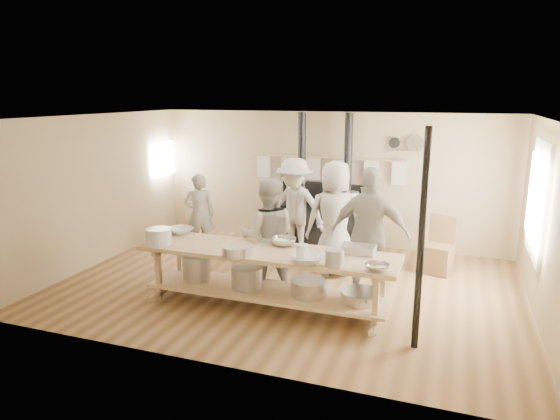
% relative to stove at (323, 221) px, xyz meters
% --- Properties ---
extents(ground, '(7.00, 7.00, 0.00)m').
position_rel_stove_xyz_m(ground, '(0.01, -2.12, -0.52)').
color(ground, brown).
rests_on(ground, ground).
extents(room_shell, '(7.00, 7.00, 7.00)m').
position_rel_stove_xyz_m(room_shell, '(0.01, -2.12, 1.10)').
color(room_shell, tan).
rests_on(room_shell, ground).
extents(window_right, '(0.09, 1.50, 1.65)m').
position_rel_stove_xyz_m(window_right, '(3.48, -1.52, 0.98)').
color(window_right, beige).
rests_on(window_right, ground).
extents(left_opening, '(0.00, 0.90, 0.90)m').
position_rel_stove_xyz_m(left_opening, '(-3.44, -0.12, 1.08)').
color(left_opening, white).
rests_on(left_opening, ground).
extents(stove, '(1.90, 0.75, 2.60)m').
position_rel_stove_xyz_m(stove, '(0.00, 0.00, 0.00)').
color(stove, black).
rests_on(stove, ground).
extents(towel_rail, '(3.00, 0.04, 0.47)m').
position_rel_stove_xyz_m(towel_rail, '(0.01, 0.28, 1.04)').
color(towel_rail, tan).
rests_on(towel_rail, ground).
extents(back_wall_shelf, '(0.63, 0.14, 0.32)m').
position_rel_stove_xyz_m(back_wall_shelf, '(1.47, 0.32, 1.48)').
color(back_wall_shelf, tan).
rests_on(back_wall_shelf, ground).
extents(prep_table, '(3.60, 0.90, 0.85)m').
position_rel_stove_xyz_m(prep_table, '(-0.00, -3.02, -0.00)').
color(prep_table, tan).
rests_on(prep_table, ground).
extents(support_post, '(0.08, 0.08, 2.60)m').
position_rel_stove_xyz_m(support_post, '(2.06, -3.47, 0.78)').
color(support_post, black).
rests_on(support_post, ground).
extents(cook_far_left, '(0.66, 0.59, 1.53)m').
position_rel_stove_xyz_m(cook_far_left, '(-2.03, -1.18, 0.24)').
color(cook_far_left, '#A0998E').
rests_on(cook_far_left, ground).
extents(cook_left, '(1.02, 0.90, 1.75)m').
position_rel_stove_xyz_m(cook_left, '(-0.19, -2.46, 0.35)').
color(cook_left, '#A0998E').
rests_on(cook_left, ground).
extents(cook_center, '(1.10, 0.94, 1.90)m').
position_rel_stove_xyz_m(cook_center, '(0.57, -1.39, 0.43)').
color(cook_center, '#A0998E').
rests_on(cook_center, ground).
extents(cook_right, '(1.15, 0.49, 1.95)m').
position_rel_stove_xyz_m(cook_right, '(1.28, -2.21, 0.45)').
color(cook_right, '#A0998E').
rests_on(cook_right, ground).
extents(cook_by_window, '(1.28, 0.87, 1.83)m').
position_rel_stove_xyz_m(cook_by_window, '(-0.32, -0.78, 0.40)').
color(cook_by_window, '#A0998E').
rests_on(cook_by_window, ground).
extents(chair, '(0.54, 0.54, 0.96)m').
position_rel_stove_xyz_m(chair, '(2.19, -0.72, -0.24)').
color(chair, brown).
rests_on(chair, ground).
extents(bowl_white_a, '(0.47, 0.47, 0.09)m').
position_rel_stove_xyz_m(bowl_white_a, '(-1.54, -2.69, 0.37)').
color(bowl_white_a, white).
rests_on(bowl_white_a, prep_table).
extents(bowl_steel_a, '(0.50, 0.50, 0.11)m').
position_rel_stove_xyz_m(bowl_steel_a, '(0.15, -2.73, 0.38)').
color(bowl_steel_a, silver).
rests_on(bowl_steel_a, prep_table).
extents(bowl_white_b, '(0.49, 0.49, 0.10)m').
position_rel_stove_xyz_m(bowl_white_b, '(0.68, -3.35, 0.38)').
color(bowl_white_b, white).
rests_on(bowl_white_b, prep_table).
extents(bowl_steel_b, '(0.42, 0.42, 0.09)m').
position_rel_stove_xyz_m(bowl_steel_b, '(1.56, -3.35, 0.38)').
color(bowl_steel_b, silver).
rests_on(bowl_steel_b, prep_table).
extents(roasting_pan, '(0.45, 0.30, 0.10)m').
position_rel_stove_xyz_m(roasting_pan, '(1.21, -2.70, 0.38)').
color(roasting_pan, '#B2B2B7').
rests_on(roasting_pan, prep_table).
extents(mixing_bowl_large, '(0.50, 0.50, 0.13)m').
position_rel_stove_xyz_m(mixing_bowl_large, '(-0.29, -3.35, 0.39)').
color(mixing_bowl_large, silver).
rests_on(mixing_bowl_large, prep_table).
extents(bucket_galv, '(0.28, 0.28, 0.22)m').
position_rel_stove_xyz_m(bucket_galv, '(1.03, -3.35, 0.44)').
color(bucket_galv, gray).
rests_on(bucket_galv, prep_table).
extents(deep_bowl_enamel, '(0.44, 0.44, 0.22)m').
position_rel_stove_xyz_m(deep_bowl_enamel, '(-1.54, -3.26, 0.44)').
color(deep_bowl_enamel, white).
rests_on(deep_bowl_enamel, prep_table).
extents(pitcher, '(0.17, 0.17, 0.24)m').
position_rel_stove_xyz_m(pitcher, '(0.61, -3.35, 0.45)').
color(pitcher, white).
rests_on(pitcher, prep_table).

